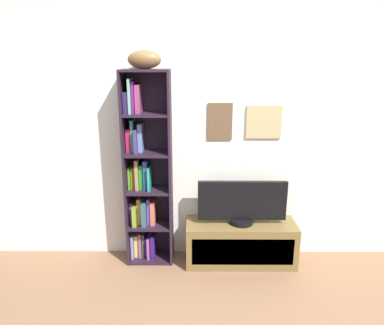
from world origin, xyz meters
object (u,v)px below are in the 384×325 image
at_px(tv_stand, 240,243).
at_px(football, 144,59).
at_px(bookshelf, 145,176).
at_px(television, 242,203).

bearing_deg(tv_stand, football, 176.63).
distance_m(football, tv_stand, 1.88).
xyz_separation_m(bookshelf, television, (0.90, -0.08, -0.23)).
bearing_deg(television, tv_stand, -90.00).
relative_size(tv_stand, television, 1.26).
relative_size(bookshelf, tv_stand, 1.75).
distance_m(tv_stand, television, 0.41).
bearing_deg(television, football, 176.70).
bearing_deg(television, bookshelf, 174.95).
bearing_deg(bookshelf, football, -36.66).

